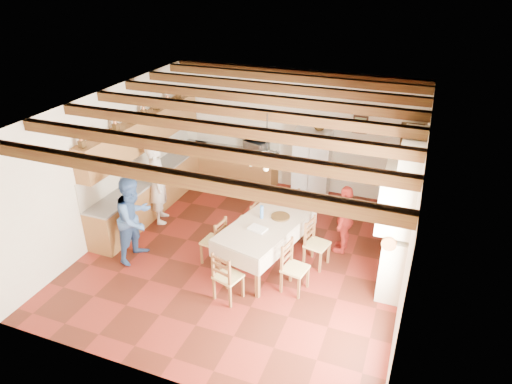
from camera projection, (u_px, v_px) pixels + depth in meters
The scene contains 31 objects.
floor at pixel (246, 253), 9.15m from camera, with size 6.00×6.50×0.02m, color #4A1B10.
ceiling at pixel (244, 107), 7.76m from camera, with size 6.00×6.50×0.02m, color white.
wall_back at pixel (295, 130), 11.16m from camera, with size 6.00×0.02×3.00m, color beige.
wall_front at pixel (148, 294), 5.75m from camera, with size 6.00×0.02×3.00m, color beige.
wall_left at pixel (110, 163), 9.41m from camera, with size 0.02×6.50×3.00m, color beige.
wall_right at pixel (414, 215), 7.50m from camera, with size 0.02×6.50×3.00m, color beige.
ceiling_beams at pixel (244, 113), 7.81m from camera, with size 6.00×6.30×0.16m, color #35180F, non-canonical shape.
lower_cabinets_left at pixel (156, 190), 10.67m from camera, with size 0.60×4.30×0.86m, color brown.
lower_cabinets_back at pixel (233, 166), 11.88m from camera, with size 2.30×0.60×0.86m, color brown.
countertop_left at pixel (154, 172), 10.47m from camera, with size 0.62×4.30×0.04m, color gray.
countertop_back at pixel (233, 150), 11.68m from camera, with size 2.34×0.62×0.04m, color gray.
backsplash_left at pixel (142, 158), 10.41m from camera, with size 0.03×4.30×0.60m, color beige.
backsplash_back at pixel (237, 135), 11.77m from camera, with size 2.30×0.03×0.60m, color beige.
upper_cabinets at pixel (144, 132), 10.06m from camera, with size 0.35×4.20×0.70m, color brown.
fireplace at pixel (397, 212), 7.81m from camera, with size 0.56×1.60×2.80m, color beige, non-canonical shape.
wall_picture at pixel (360, 125), 10.48m from camera, with size 0.34×0.03×0.42m, color black.
refrigerator at pixel (312, 163), 11.01m from camera, with size 0.85×0.70×1.70m, color white.
hutch at pixel (406, 178), 9.77m from camera, with size 0.49×1.16×2.11m, color #3D2A14, non-canonical shape.
dining_table at pixel (266, 227), 8.48m from camera, with size 1.48×2.24×0.90m.
chandelier at pixel (267, 156), 7.82m from camera, with size 0.47×0.47×0.03m, color black.
chair_left_near at pixel (214, 240), 8.68m from camera, with size 0.42×0.40×0.96m, color brown, non-canonical shape.
chair_left_far at pixel (246, 221), 9.31m from camera, with size 0.42×0.40×0.96m, color brown, non-canonical shape.
chair_right_near at pixel (295, 268), 7.91m from camera, with size 0.42×0.40×0.96m, color brown, non-canonical shape.
chair_right_far at pixel (317, 244), 8.58m from camera, with size 0.42×0.40×0.96m, color brown, non-canonical shape.
chair_end_near at pixel (228, 275), 7.72m from camera, with size 0.42×0.40×0.96m, color brown, non-canonical shape.
chair_end_far at pixel (301, 214), 9.55m from camera, with size 0.42×0.40×0.96m, color brown, non-canonical shape.
person_man at pixel (158, 183), 9.88m from camera, with size 0.68×0.45×1.86m, color silver.
person_woman_blue at pixel (135, 219), 8.64m from camera, with size 0.84×0.66×1.73m, color #385A96.
person_woman_red at pixel (345, 219), 8.92m from camera, with size 0.84×0.35×1.44m, color #AA281F.
microwave at pixel (256, 147), 11.39m from camera, with size 0.57×0.39×0.32m, color silver.
fridge_vase at pixel (320, 124), 10.52m from camera, with size 0.27×0.27×0.28m, color #3D2A14.
Camera 1 is at (2.88, -6.99, 5.28)m, focal length 32.00 mm.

